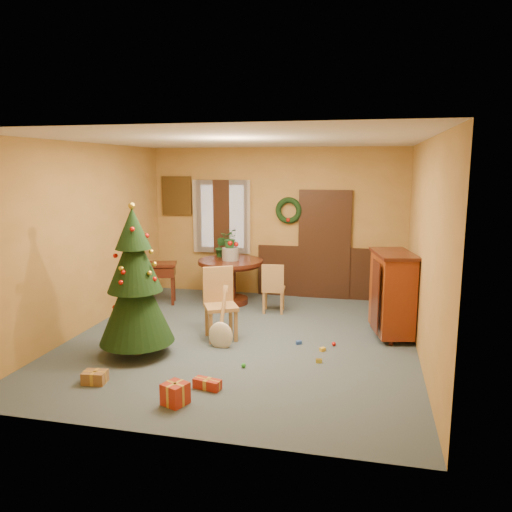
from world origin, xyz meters
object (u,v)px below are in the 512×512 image
(dining_table, at_px, (231,273))
(writing_desk, at_px, (153,273))
(chair_near, at_px, (220,300))
(sideboard, at_px, (392,292))
(christmas_tree, at_px, (135,284))

(dining_table, distance_m, writing_desk, 1.45)
(chair_near, xyz_separation_m, sideboard, (2.51, 0.61, 0.12))
(dining_table, xyz_separation_m, chair_near, (0.35, -1.83, -0.01))
(writing_desk, height_order, sideboard, sideboard)
(dining_table, height_order, chair_near, chair_near)
(dining_table, xyz_separation_m, writing_desk, (-1.41, -0.33, 0.00))
(dining_table, bearing_deg, writing_desk, -166.89)
(chair_near, height_order, writing_desk, chair_near)
(christmas_tree, xyz_separation_m, writing_desk, (-0.86, 2.43, -0.40))
(dining_table, height_order, writing_desk, dining_table)
(dining_table, distance_m, sideboard, 3.11)
(christmas_tree, bearing_deg, dining_table, 78.73)
(chair_near, bearing_deg, christmas_tree, -134.15)
(chair_near, xyz_separation_m, writing_desk, (-1.76, 1.50, 0.01))
(dining_table, height_order, christmas_tree, christmas_tree)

